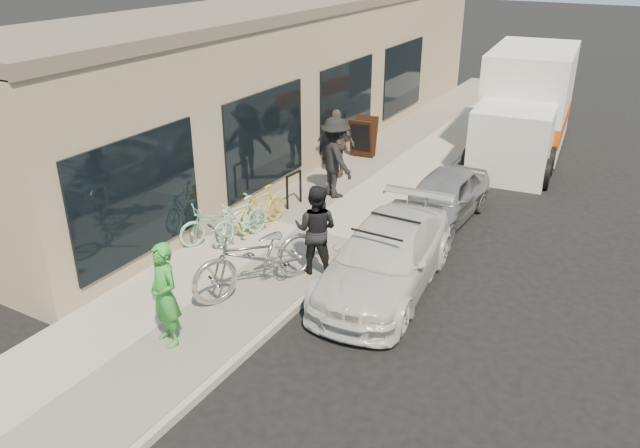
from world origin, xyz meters
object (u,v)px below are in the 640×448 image
at_px(sandwich_board, 363,137).
at_px(bystander_a, 335,157).
at_px(sedan_white, 386,257).
at_px(bystander_b, 336,143).
at_px(cruiser_bike_b, 217,221).
at_px(cruiser_bike_c, 262,208).
at_px(bike_rack, 294,186).
at_px(woman_rider, 165,295).
at_px(man_standing, 316,229).
at_px(tandem_bike, 257,256).
at_px(sedan_silver, 443,197).
at_px(cruiser_bike_a, 240,220).
at_px(moving_truck, 525,108).

xyz_separation_m(sandwich_board, bystander_a, (0.72, -2.97, 0.40)).
relative_size(sandwich_board, sedan_white, 0.26).
bearing_deg(bystander_b, cruiser_bike_b, -96.89).
relative_size(cruiser_bike_b, cruiser_bike_c, 1.09).
distance_m(sedan_white, bystander_b, 5.52).
relative_size(sedan_white, bystander_a, 2.24).
xyz_separation_m(bike_rack, woman_rider, (1.16, -5.46, 0.34)).
height_order(woman_rider, man_standing, man_standing).
height_order(sedan_white, tandem_bike, tandem_bike).
distance_m(sedan_white, woman_rider, 3.96).
relative_size(man_standing, bystander_a, 0.88).
distance_m(sedan_silver, bystander_a, 2.65).
relative_size(bike_rack, bystander_b, 0.46).
height_order(sandwich_board, bystander_b, bystander_b).
bearing_deg(sedan_silver, man_standing, -105.20).
height_order(man_standing, bystander_a, bystander_a).
relative_size(sedan_silver, cruiser_bike_a, 2.22).
bearing_deg(woman_rider, man_standing, 93.29).
distance_m(cruiser_bike_c, bystander_a, 2.44).
xyz_separation_m(sandwich_board, sedan_silver, (3.31, -2.76, -0.15)).
bearing_deg(woman_rider, bystander_a, 114.10).
bearing_deg(bystander_b, sandwich_board, 88.02).
xyz_separation_m(moving_truck, cruiser_bike_c, (-3.39, -8.43, -0.70)).
bearing_deg(woman_rider, sedan_white, 76.92).
bearing_deg(tandem_bike, sedan_white, 62.41).
bearing_deg(bystander_b, sedan_white, -56.24).
bearing_deg(man_standing, tandem_bike, 51.63).
height_order(cruiser_bike_b, bystander_b, bystander_b).
bearing_deg(sandwich_board, moving_truck, 34.01).
bearing_deg(bystander_a, tandem_bike, 133.81).
bearing_deg(sandwich_board, woman_rider, -88.43).
bearing_deg(bike_rack, tandem_bike, -67.57).
xyz_separation_m(sedan_silver, moving_truck, (0.32, 5.88, 0.73)).
bearing_deg(bike_rack, sedan_white, -33.01).
distance_m(woman_rider, cruiser_bike_b, 3.52).
bearing_deg(man_standing, sandwich_board, -83.26).
relative_size(bike_rack, tandem_bike, 0.32).
height_order(bike_rack, bystander_a, bystander_a).
relative_size(cruiser_bike_a, cruiser_bike_c, 1.00).
xyz_separation_m(sedan_silver, bystander_b, (-3.26, 1.07, 0.45)).
distance_m(sedan_silver, woman_rider, 6.95).
distance_m(sedan_white, man_standing, 1.34).
xyz_separation_m(cruiser_bike_a, bystander_b, (-0.15, 4.32, 0.42)).
bearing_deg(sedan_white, bystander_b, 122.46).
height_order(tandem_bike, woman_rider, woman_rider).
relative_size(bike_rack, sedan_silver, 0.24).
bearing_deg(bystander_a, sandwich_board, -44.06).
xyz_separation_m(man_standing, cruiser_bike_a, (-1.97, 0.37, -0.40)).
bearing_deg(moving_truck, sedan_white, -97.10).
xyz_separation_m(sedan_white, bystander_b, (-3.37, 4.36, 0.41)).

